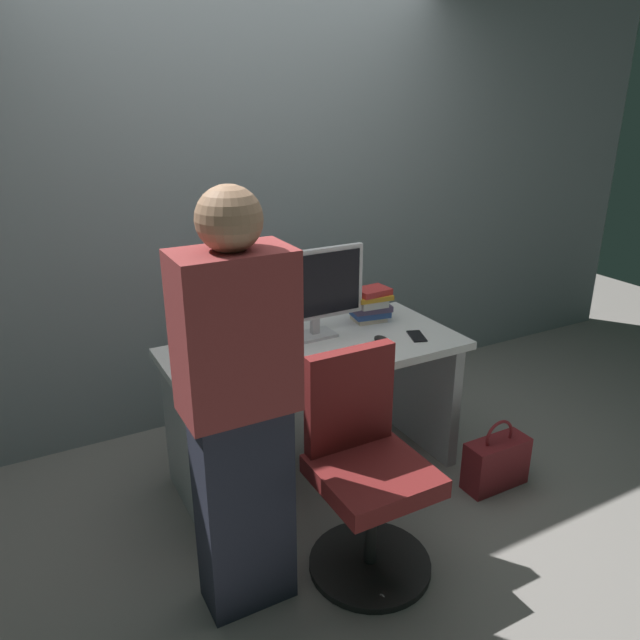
% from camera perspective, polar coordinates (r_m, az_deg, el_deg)
% --- Properties ---
extents(ground_plane, '(9.00, 9.00, 0.00)m').
position_cam_1_polar(ground_plane, '(3.35, -0.42, -14.00)').
color(ground_plane, gray).
extents(wall_back, '(6.40, 0.10, 3.00)m').
position_cam_1_polar(wall_back, '(3.59, -7.47, 14.06)').
color(wall_back, gray).
rests_on(wall_back, ground).
extents(desk, '(1.46, 0.70, 0.73)m').
position_cam_1_polar(desk, '(3.09, -0.45, -6.22)').
color(desk, white).
rests_on(desk, ground).
extents(office_chair, '(0.52, 0.52, 0.94)m').
position_cam_1_polar(office_chair, '(2.58, 4.26, -14.32)').
color(office_chair, black).
rests_on(office_chair, ground).
extents(person_at_desk, '(0.40, 0.24, 1.64)m').
position_cam_1_polar(person_at_desk, '(2.20, -7.58, -8.49)').
color(person_at_desk, '#262838').
rests_on(person_at_desk, ground).
extents(monitor, '(0.54, 0.14, 0.46)m').
position_cam_1_polar(monitor, '(3.01, -0.47, 2.99)').
color(monitor, silver).
rests_on(monitor, desk).
extents(keyboard, '(0.43, 0.13, 0.02)m').
position_cam_1_polar(keyboard, '(2.87, 0.58, -3.20)').
color(keyboard, white).
rests_on(keyboard, desk).
extents(mouse, '(0.06, 0.10, 0.03)m').
position_cam_1_polar(mouse, '(3.03, 5.80, -1.87)').
color(mouse, black).
rests_on(mouse, desk).
extents(cup_near_keyboard, '(0.08, 0.08, 0.10)m').
position_cam_1_polar(cup_near_keyboard, '(2.75, -6.00, -3.48)').
color(cup_near_keyboard, '#3372B2').
rests_on(cup_near_keyboard, desk).
extents(cup_by_monitor, '(0.07, 0.07, 0.09)m').
position_cam_1_polar(cup_by_monitor, '(2.95, -11.40, -2.24)').
color(cup_by_monitor, '#D84C3F').
rests_on(cup_by_monitor, desk).
extents(book_stack, '(0.22, 0.18, 0.19)m').
position_cam_1_polar(book_stack, '(3.28, 4.79, 1.46)').
color(book_stack, beige).
rests_on(book_stack, desk).
extents(cell_phone, '(0.12, 0.16, 0.01)m').
position_cam_1_polar(cell_phone, '(3.13, 9.07, -1.51)').
color(cell_phone, black).
rests_on(cell_phone, desk).
extents(handbag, '(0.34, 0.14, 0.38)m').
position_cam_1_polar(handbag, '(3.30, 16.20, -12.70)').
color(handbag, maroon).
rests_on(handbag, ground).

